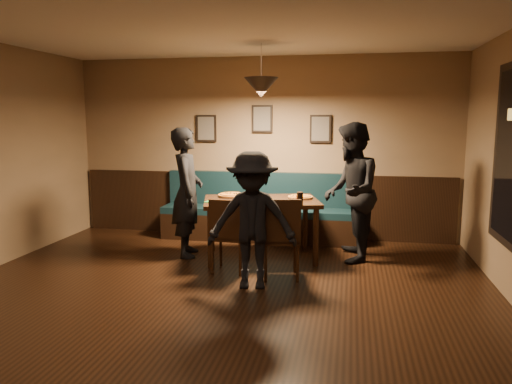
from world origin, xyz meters
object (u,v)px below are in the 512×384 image
at_px(dining_table, 261,229).
at_px(soda_glass, 300,199).
at_px(booth_bench, 259,208).
at_px(diner_right, 351,192).
at_px(chair_near_right, 281,237).
at_px(diner_left, 187,192).
at_px(tabasco_bottle, 297,198).
at_px(chair_near_left, 230,234).
at_px(diner_front, 252,220).

bearing_deg(dining_table, soda_glass, -46.62).
xyz_separation_m(booth_bench, diner_right, (1.38, -0.85, 0.41)).
height_order(booth_bench, chair_near_right, booth_bench).
xyz_separation_m(diner_right, soda_glass, (-0.61, -0.48, -0.03)).
height_order(diner_left, tabasco_bottle, diner_left).
bearing_deg(chair_near_left, booth_bench, 90.18).
distance_m(soda_glass, tabasco_bottle, 0.25).
height_order(booth_bench, diner_front, diner_front).
height_order(diner_right, soda_glass, diner_right).
height_order(dining_table, chair_near_left, chair_near_left).
xyz_separation_m(booth_bench, chair_near_right, (0.59, -1.74, -0.02)).
relative_size(diner_left, diner_right, 0.96).
height_order(dining_table, diner_left, diner_left).
bearing_deg(chair_near_left, chair_near_right, -8.65).
distance_m(dining_table, diner_front, 1.20).
bearing_deg(tabasco_bottle, chair_near_right, -100.19).
xyz_separation_m(booth_bench, diner_front, (0.33, -2.14, 0.26)).
xyz_separation_m(chair_near_left, soda_glass, (0.82, 0.28, 0.42)).
bearing_deg(dining_table, diner_left, 167.63).
xyz_separation_m(diner_left, diner_right, (2.17, 0.19, 0.04)).
relative_size(dining_table, diner_right, 0.82).
relative_size(soda_glass, tabasco_bottle, 1.52).
relative_size(diner_front, tabasco_bottle, 13.79).
bearing_deg(tabasco_bottle, soda_glass, -76.35).
bearing_deg(diner_left, diner_right, -99.45).
xyz_separation_m(dining_table, diner_right, (1.16, 0.14, 0.51)).
distance_m(chair_near_right, diner_front, 0.55).
distance_m(booth_bench, diner_right, 1.67).
xyz_separation_m(diner_left, soda_glass, (1.55, -0.29, 0.01)).
bearing_deg(chair_near_right, dining_table, 105.74).
relative_size(booth_bench, soda_glass, 17.97).
relative_size(dining_table, soda_glass, 8.91).
bearing_deg(diner_right, diner_left, -86.55).
xyz_separation_m(diner_left, tabasco_bottle, (1.50, -0.05, -0.02)).
bearing_deg(tabasco_bottle, diner_front, -109.94).
height_order(booth_bench, diner_left, diner_left).
xyz_separation_m(chair_near_right, diner_right, (0.79, 0.89, 0.43)).
xyz_separation_m(dining_table, chair_near_right, (0.37, -0.74, 0.08)).
bearing_deg(soda_glass, diner_front, -118.54).
height_order(dining_table, diner_front, diner_front).
bearing_deg(diner_right, chair_near_right, -43.17).
bearing_deg(diner_right, tabasco_bottle, -71.85).
bearing_deg(chair_near_right, diner_front, -134.42).
height_order(chair_near_right, tabasco_bottle, chair_near_right).
relative_size(diner_front, soda_glass, 9.06).
height_order(booth_bench, tabasco_bottle, booth_bench).
distance_m(dining_table, chair_near_right, 0.84).
bearing_deg(dining_table, booth_bench, 87.30).
distance_m(diner_front, tabasco_bottle, 1.11).
bearing_deg(soda_glass, chair_near_left, -160.88).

